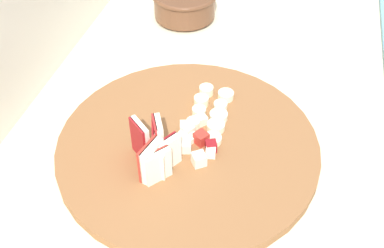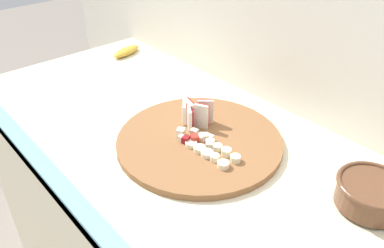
{
  "view_description": "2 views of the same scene",
  "coord_description": "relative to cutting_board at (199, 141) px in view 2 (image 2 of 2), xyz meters",
  "views": [
    {
      "loc": [
        -0.54,
        -0.1,
        1.47
      ],
      "look_at": [
        -0.01,
        0.03,
        0.94
      ],
      "focal_mm": 43.67,
      "sensor_mm": 36.0,
      "label": 1
    },
    {
      "loc": [
        0.52,
        -0.5,
        1.48
      ],
      "look_at": [
        -0.09,
        0.04,
        0.95
      ],
      "focal_mm": 35.6,
      "sensor_mm": 36.0,
      "label": 2
    }
  ],
  "objects": [
    {
      "name": "tile_backsplash",
      "position": [
        0.05,
        0.32,
        -0.29
      ],
      "size": [
        2.4,
        0.04,
        1.28
      ],
      "primitive_type": "cube",
      "color": "silver",
      "rests_on": "ground"
    },
    {
      "name": "cutting_board",
      "position": [
        0.0,
        0.0,
        0.0
      ],
      "size": [
        0.41,
        0.41,
        0.02
      ],
      "primitive_type": "cylinder",
      "color": "brown",
      "rests_on": "tiled_countertop"
    },
    {
      "name": "apple_wedge_fan",
      "position": [
        -0.06,
        0.03,
        0.04
      ],
      "size": [
        0.09,
        0.08,
        0.07
      ],
      "color": "#B22D23",
      "rests_on": "cutting_board"
    },
    {
      "name": "apple_dice_pile",
      "position": [
        -0.0,
        -0.02,
        0.02
      ],
      "size": [
        0.11,
        0.07,
        0.02
      ],
      "color": "#B22D23",
      "rests_on": "cutting_board"
    },
    {
      "name": "banana_slice_rows",
      "position": [
        0.07,
        -0.02,
        0.02
      ],
      "size": [
        0.14,
        0.07,
        0.02
      ],
      "color": "beige",
      "rests_on": "cutting_board"
    },
    {
      "name": "ceramic_bowl",
      "position": [
        0.39,
        0.11,
        0.03
      ],
      "size": [
        0.14,
        0.14,
        0.06
      ],
      "color": "brown",
      "rests_on": "tiled_countertop"
    },
    {
      "name": "banana_peel",
      "position": [
        -0.61,
        0.18,
        0.0
      ],
      "size": [
        0.08,
        0.14,
        0.02
      ],
      "primitive_type": "ellipsoid",
      "rotation": [
        0.0,
        0.0,
        1.86
      ],
      "color": "gold",
      "rests_on": "tiled_countertop"
    }
  ]
}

